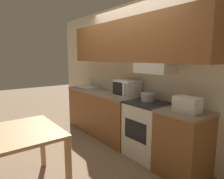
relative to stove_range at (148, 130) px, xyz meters
The scene contains 10 objects.
ground_plane 0.83m from the stove_range, 156.78° to the left, with size 16.00×16.00×0.00m, color #7F664C.
wall_back 1.30m from the stove_range, 161.94° to the left, with size 5.56×0.38×2.55m.
lower_counter_main 1.28m from the stove_range, behind, with size 1.91×0.59×0.88m.
lower_counter_right_stub 0.64m from the stove_range, ahead, with size 0.62×0.59×0.88m.
stove_range is the anchor object (origin of this frame).
cooking_pot 0.52m from the stove_range, 139.22° to the left, with size 0.30×0.23×0.13m.
microwave 0.83m from the stove_range, behind, with size 0.42×0.35×0.29m.
toaster 0.86m from the stove_range, ahead, with size 0.32×0.21×0.20m.
sink_basin 1.95m from the stove_range, behind, with size 0.55×0.38×0.22m.
dining_table 1.81m from the stove_range, 99.04° to the right, with size 0.94×0.79×0.75m.
Camera 1 is at (2.69, -2.54, 1.57)m, focal length 32.00 mm.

